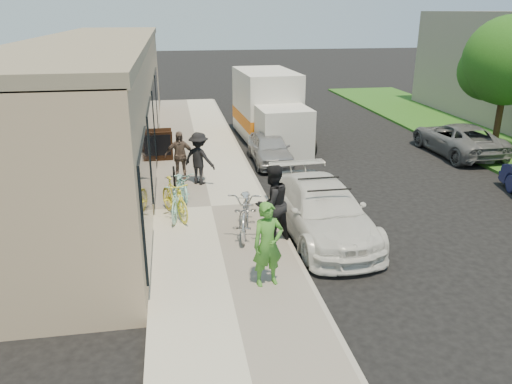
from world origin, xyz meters
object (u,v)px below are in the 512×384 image
sedan_white (322,210)px  tandem_bike (246,209)px  bike_rack (174,179)px  woman_rider (268,244)px  man_standing (272,203)px  moving_truck (269,111)px  cruiser_bike_b (182,184)px  median_tree (506,64)px  cruiser_bike_c (174,198)px  cruiser_bike_a (178,198)px  sedan_silver (270,148)px  bystander_b (180,156)px  sandwich_board (163,145)px  far_car_gray (458,139)px  bystander_a (199,158)px

sedan_white → tandem_bike: bearing=169.9°
bike_rack → sedan_white: (3.38, -2.90, 0.01)m
woman_rider → man_standing: size_ratio=0.93×
moving_truck → cruiser_bike_b: size_ratio=3.76×
median_tree → cruiser_bike_c: size_ratio=2.95×
bike_rack → cruiser_bike_c: bearing=-90.7°
tandem_bike → cruiser_bike_a: 1.92m
cruiser_bike_a → cruiser_bike_c: (-0.08, -0.01, 0.01)m
median_tree → cruiser_bike_b: (-11.76, -3.43, -2.67)m
sedan_silver → bystander_b: size_ratio=2.06×
man_standing → woman_rider: bearing=48.8°
moving_truck → cruiser_bike_a: size_ratio=3.55×
sandwich_board → far_car_gray: bearing=-5.2°
sedan_white → woman_rider: (-1.73, -2.25, 0.33)m
moving_truck → woman_rider: 11.71m
sandwich_board → far_car_gray: (10.72, -0.48, -0.11)m
cruiser_bike_c → bystander_b: (0.21, 2.90, 0.27)m
moving_truck → tandem_bike: (-2.30, -9.01, -0.52)m
tandem_bike → man_standing: bearing=-39.8°
woman_rider → cruiser_bike_a: woman_rider is taller
bike_rack → sedan_white: sedan_white is taller
bystander_a → man_standing: bearing=145.1°
man_standing → cruiser_bike_c: bearing=-66.6°
bystander_a → bystander_b: 0.71m
moving_truck → cruiser_bike_b: (-3.71, -6.52, -0.67)m
woman_rider → cruiser_bike_b: size_ratio=1.08×
bystander_b → sedan_silver: bearing=32.0°
median_tree → man_standing: size_ratio=2.73×
moving_truck → bike_rack: bearing=-124.6°
sedan_silver → cruiser_bike_c: bearing=-125.0°
bike_rack → tandem_bike: size_ratio=0.37×
sandwich_board → bystander_a: bearing=-70.8°
sedan_white → bystander_a: bystander_a is taller
sedan_white → man_standing: 1.38m
moving_truck → cruiser_bike_c: 8.83m
moving_truck → median_tree: 8.85m
cruiser_bike_b → cruiser_bike_c: (-0.22, -1.37, 0.09)m
bike_rack → far_car_gray: size_ratio=0.19×
cruiser_bike_a → sedan_silver: bearing=66.4°
far_car_gray → median_tree: 3.07m
cruiser_bike_a → cruiser_bike_b: cruiser_bike_a is taller
moving_truck → median_tree: bearing=-23.9°
sedan_silver → man_standing: size_ratio=1.77×
cruiser_bike_c → cruiser_bike_a: bearing=-15.0°
median_tree → cruiser_bike_b: size_ratio=3.19×
tandem_bike → bystander_a: (-0.86, 3.58, 0.23)m
woman_rider → man_standing: (0.46, 1.86, 0.06)m
sedan_white → bystander_b: bearing=124.1°
moving_truck → cruiser_bike_a: (-3.85, -7.88, -0.59)m
man_standing → bystander_a: 4.41m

